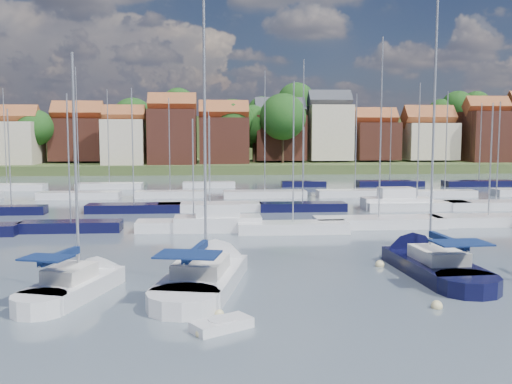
{
  "coord_description": "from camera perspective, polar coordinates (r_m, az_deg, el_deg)",
  "views": [
    {
      "loc": [
        -5.88,
        -25.8,
        7.85
      ],
      "look_at": [
        -2.68,
        14.0,
        3.75
      ],
      "focal_mm": 40.0,
      "sensor_mm": 36.0,
      "label": 1
    }
  ],
  "objects": [
    {
      "name": "sailboat_navy",
      "position": [
        35.16,
        16.25,
        -6.69
      ],
      "size": [
        3.9,
        12.31,
        16.8
      ],
      "rotation": [
        0.0,
        0.0,
        1.63
      ],
      "color": "black",
      "rests_on": "ground"
    },
    {
      "name": "ground",
      "position": [
        66.53,
        0.51,
        -0.92
      ],
      "size": [
        260.0,
        260.0,
        0.0
      ],
      "primitive_type": "plane",
      "color": "#43505B",
      "rests_on": "ground"
    },
    {
      "name": "buoy_d",
      "position": [
        27.5,
        17.62,
        -11.02
      ],
      "size": [
        0.52,
        0.52,
        0.52
      ],
      "primitive_type": "sphere",
      "color": "beige",
      "rests_on": "ground"
    },
    {
      "name": "tender",
      "position": [
        23.54,
        -3.45,
        -13.11
      ],
      "size": [
        2.67,
        2.25,
        0.53
      ],
      "rotation": [
        0.0,
        0.0,
        0.56
      ],
      "color": "silver",
      "rests_on": "ground"
    },
    {
      "name": "buoy_c",
      "position": [
        25.21,
        -3.67,
        -12.3
      ],
      "size": [
        0.41,
        0.41,
        0.41
      ],
      "primitive_type": "sphere",
      "color": "beige",
      "rests_on": "ground"
    },
    {
      "name": "far_shore_town",
      "position": [
        158.71,
        -1.67,
        4.69
      ],
      "size": [
        212.46,
        90.0,
        22.27
      ],
      "color": "#49572B",
      "rests_on": "ground"
    },
    {
      "name": "sailboat_left",
      "position": [
        30.21,
        -16.79,
        -8.74
      ],
      "size": [
        5.15,
        9.54,
        12.67
      ],
      "rotation": [
        0.0,
        0.0,
        1.26
      ],
      "color": "silver",
      "rests_on": "ground"
    },
    {
      "name": "sailboat_centre",
      "position": [
        31.39,
        -4.56,
        -7.99
      ],
      "size": [
        5.97,
        13.11,
        17.18
      ],
      "rotation": [
        0.0,
        0.0,
        1.36
      ],
      "color": "silver",
      "rests_on": "ground"
    },
    {
      "name": "marina_field",
      "position": [
        61.89,
        2.67,
        -1.03
      ],
      "size": [
        79.62,
        41.41,
        15.93
      ],
      "color": "silver",
      "rests_on": "ground"
    },
    {
      "name": "buoy_e",
      "position": [
        34.89,
        12.26,
        -7.28
      ],
      "size": [
        0.54,
        0.54,
        0.54
      ],
      "primitive_type": "sphere",
      "color": "beige",
      "rests_on": "ground"
    },
    {
      "name": "buoy_b",
      "position": [
        22.99,
        -5.5,
        -14.14
      ],
      "size": [
        0.47,
        0.47,
        0.47
      ],
      "primitive_type": "sphere",
      "color": "beige",
      "rests_on": "ground"
    }
  ]
}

